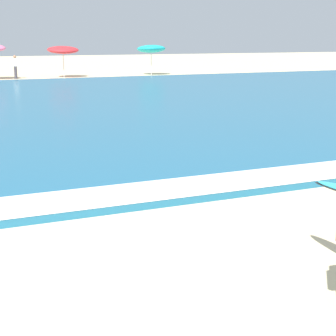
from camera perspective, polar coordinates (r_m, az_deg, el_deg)
beach_umbrella_3 at (r=39.34m, az=-10.89°, el=11.99°), size 2.16×2.19×2.24m
beach_umbrella_4 at (r=41.30m, az=-1.76°, el=12.30°), size 2.10×2.13×2.26m
beachgoer_near_row_left at (r=39.01m, az=-15.62°, el=10.17°), size 0.32×0.20×1.58m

